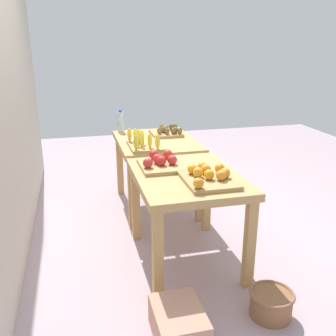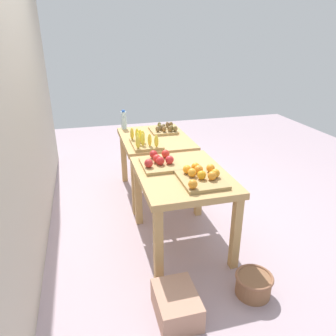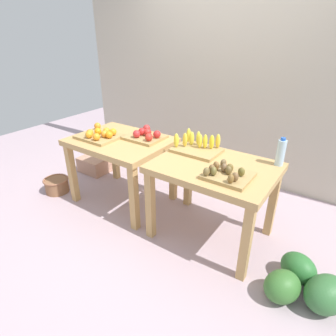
{
  "view_description": "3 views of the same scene",
  "coord_description": "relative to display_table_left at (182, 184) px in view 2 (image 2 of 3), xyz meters",
  "views": [
    {
      "loc": [
        -3.23,
        0.82,
        1.75
      ],
      "look_at": [
        0.03,
        0.0,
        0.61
      ],
      "focal_mm": 40.61,
      "sensor_mm": 36.0,
      "label": 1
    },
    {
      "loc": [
        -3.08,
        0.81,
        1.93
      ],
      "look_at": [
        -0.09,
        0.01,
        0.61
      ],
      "focal_mm": 34.09,
      "sensor_mm": 36.0,
      "label": 2
    },
    {
      "loc": [
        1.49,
        -2.05,
        1.82
      ],
      "look_at": [
        0.07,
        -0.0,
        0.59
      ],
      "focal_mm": 30.21,
      "sensor_mm": 36.0,
      "label": 3
    }
  ],
  "objects": [
    {
      "name": "display_table_right",
      "position": [
        1.12,
        0.0,
        0.0
      ],
      "size": [
        1.04,
        0.8,
        0.76
      ],
      "color": "tan",
      "rests_on": "ground_plane"
    },
    {
      "name": "water_bottle",
      "position": [
        1.57,
        0.31,
        0.23
      ],
      "size": [
        0.07,
        0.07,
        0.25
      ],
      "color": "silver",
      "rests_on": "display_table_right"
    },
    {
      "name": "cardboard_produce_box",
      "position": [
        -0.85,
        0.3,
        -0.54
      ],
      "size": [
        0.4,
        0.3,
        0.21
      ],
      "primitive_type": "cube",
      "color": "tan",
      "rests_on": "ground_plane"
    },
    {
      "name": "back_wall",
      "position": [
        0.56,
        1.35,
        0.86
      ],
      "size": [
        4.4,
        0.12,
        3.0
      ],
      "primitive_type": "cube",
      "color": "#BCB3A0",
      "rests_on": "ground_plane"
    },
    {
      "name": "kiwi_bin",
      "position": [
        1.3,
        -0.16,
        0.15
      ],
      "size": [
        0.36,
        0.32,
        0.1
      ],
      "color": "tan",
      "rests_on": "display_table_right"
    },
    {
      "name": "apple_bin",
      "position": [
        0.22,
        0.16,
        0.15
      ],
      "size": [
        0.4,
        0.35,
        0.11
      ],
      "color": "tan",
      "rests_on": "display_table_left"
    },
    {
      "name": "display_table_left",
      "position": [
        0.0,
        0.0,
        0.0
      ],
      "size": [
        1.04,
        0.8,
        0.76
      ],
      "color": "tan",
      "rests_on": "ground_plane"
    },
    {
      "name": "wicker_basket",
      "position": [
        -0.8,
        -0.35,
        -0.55
      ],
      "size": [
        0.3,
        0.3,
        0.18
      ],
      "color": "#8A5D3E",
      "rests_on": "ground_plane"
    },
    {
      "name": "orange_bin",
      "position": [
        -0.2,
        -0.1,
        0.15
      ],
      "size": [
        0.44,
        0.36,
        0.11
      ],
      "color": "tan",
      "rests_on": "display_table_left"
    },
    {
      "name": "ground_plane",
      "position": [
        0.56,
        0.0,
        -0.64
      ],
      "size": [
        8.0,
        8.0,
        0.0
      ],
      "primitive_type": "plane",
      "color": "#B29BA6"
    },
    {
      "name": "banana_crate",
      "position": [
        0.83,
        0.18,
        0.16
      ],
      "size": [
        0.44,
        0.32,
        0.17
      ],
      "color": "tan",
      "rests_on": "display_table_right"
    },
    {
      "name": "watermelon_pile",
      "position": [
        2.03,
        -0.25,
        -0.52
      ],
      "size": [
        0.64,
        0.61,
        0.27
      ],
      "color": "#336936",
      "rests_on": "ground_plane"
    }
  ]
}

